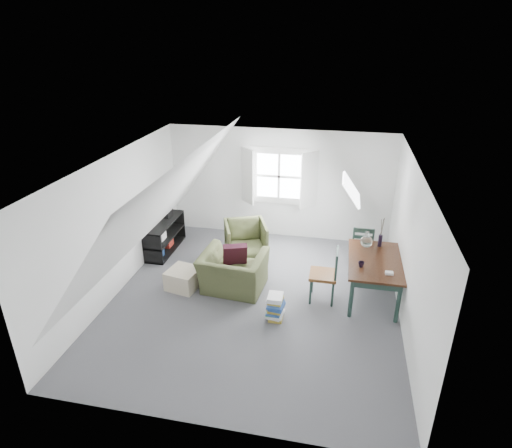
% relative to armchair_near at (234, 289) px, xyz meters
% --- Properties ---
extents(floor, '(5.50, 5.50, 0.00)m').
position_rel_armchair_near_xyz_m(floor, '(0.44, -0.26, 0.00)').
color(floor, '#535358').
rests_on(floor, ground).
extents(ceiling, '(5.50, 5.50, 0.00)m').
position_rel_armchair_near_xyz_m(ceiling, '(0.44, -0.26, 2.50)').
color(ceiling, white).
rests_on(ceiling, wall_back).
extents(wall_back, '(5.00, 0.00, 5.00)m').
position_rel_armchair_near_xyz_m(wall_back, '(0.44, 2.49, 1.25)').
color(wall_back, white).
rests_on(wall_back, ground).
extents(wall_front, '(5.00, 0.00, 5.00)m').
position_rel_armchair_near_xyz_m(wall_front, '(0.44, -3.01, 1.25)').
color(wall_front, white).
rests_on(wall_front, ground).
extents(wall_left, '(0.00, 5.50, 5.50)m').
position_rel_armchair_near_xyz_m(wall_left, '(-2.06, -0.26, 1.25)').
color(wall_left, white).
rests_on(wall_left, ground).
extents(wall_right, '(0.00, 5.50, 5.50)m').
position_rel_armchair_near_xyz_m(wall_right, '(2.94, -0.26, 1.25)').
color(wall_right, white).
rests_on(wall_right, ground).
extents(slope_left, '(3.19, 5.50, 4.48)m').
position_rel_armchair_near_xyz_m(slope_left, '(-1.11, -0.26, 1.78)').
color(slope_left, white).
rests_on(slope_left, wall_left).
extents(slope_right, '(3.19, 5.50, 4.48)m').
position_rel_armchair_near_xyz_m(slope_right, '(1.99, -0.26, 1.78)').
color(slope_right, white).
rests_on(slope_right, wall_right).
extents(dormer_window, '(1.71, 0.35, 1.30)m').
position_rel_armchair_near_xyz_m(dormer_window, '(0.44, 2.41, 1.45)').
color(dormer_window, white).
rests_on(dormer_window, wall_back).
extents(skylight, '(0.35, 0.75, 0.47)m').
position_rel_armchair_near_xyz_m(skylight, '(1.99, 1.04, 1.75)').
color(skylight, white).
rests_on(skylight, slope_right).
extents(armchair_near, '(1.21, 1.08, 0.74)m').
position_rel_armchair_near_xyz_m(armchair_near, '(0.00, 0.00, 0.00)').
color(armchair_near, '#434929').
rests_on(armchair_near, floor).
extents(armchair_far, '(1.08, 1.09, 0.77)m').
position_rel_armchair_near_xyz_m(armchair_far, '(-0.06, 1.29, 0.00)').
color(armchair_far, '#434929').
rests_on(armchair_far, floor).
extents(throw_pillow, '(0.50, 0.39, 0.45)m').
position_rel_armchair_near_xyz_m(throw_pillow, '(-0.00, 0.15, 0.65)').
color(throw_pillow, '#390F1E').
rests_on(throw_pillow, armchair_near).
extents(ottoman, '(0.64, 0.64, 0.36)m').
position_rel_armchair_near_xyz_m(ottoman, '(-0.93, -0.12, 0.18)').
color(ottoman, '#BBAD92').
rests_on(ottoman, floor).
extents(dining_table, '(0.91, 1.52, 0.76)m').
position_rel_armchair_near_xyz_m(dining_table, '(2.49, 0.26, 0.66)').
color(dining_table, black).
rests_on(dining_table, floor).
extents(demijohn, '(0.22, 0.22, 0.31)m').
position_rel_armchair_near_xyz_m(demijohn, '(2.34, 0.71, 0.89)').
color(demijohn, silver).
rests_on(demijohn, dining_table).
extents(vase_twigs, '(0.07, 0.08, 0.56)m').
position_rel_armchair_near_xyz_m(vase_twigs, '(2.59, 0.81, 0.88)').
color(vase_twigs, black).
rests_on(vase_twigs, dining_table).
extents(cup, '(0.13, 0.13, 0.09)m').
position_rel_armchair_near_xyz_m(cup, '(2.24, -0.04, 0.76)').
color(cup, black).
rests_on(cup, dining_table).
extents(paper_box, '(0.13, 0.09, 0.04)m').
position_rel_armchair_near_xyz_m(paper_box, '(2.69, -0.19, 0.78)').
color(paper_box, white).
rests_on(paper_box, dining_table).
extents(dining_chair_far, '(0.45, 0.45, 0.96)m').
position_rel_armchair_near_xyz_m(dining_chair_far, '(2.31, 1.27, 0.50)').
color(dining_chair_far, brown).
rests_on(dining_chair_far, floor).
extents(dining_chair_near, '(0.47, 0.47, 1.00)m').
position_rel_armchair_near_xyz_m(dining_chair_near, '(1.66, 0.01, 0.52)').
color(dining_chair_near, brown).
rests_on(dining_chair_near, floor).
extents(media_shelf, '(0.45, 1.34, 0.69)m').
position_rel_armchair_near_xyz_m(media_shelf, '(-1.86, 1.19, 0.31)').
color(media_shelf, black).
rests_on(media_shelf, floor).
extents(electronics_box, '(0.19, 0.25, 0.19)m').
position_rel_armchair_near_xyz_m(electronics_box, '(-1.86, 1.48, 0.77)').
color(electronics_box, black).
rests_on(electronics_box, media_shelf).
extents(magazine_stack, '(0.32, 0.38, 0.43)m').
position_rel_armchair_near_xyz_m(magazine_stack, '(0.90, -0.71, 0.22)').
color(magazine_stack, '#B29933').
rests_on(magazine_stack, floor).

